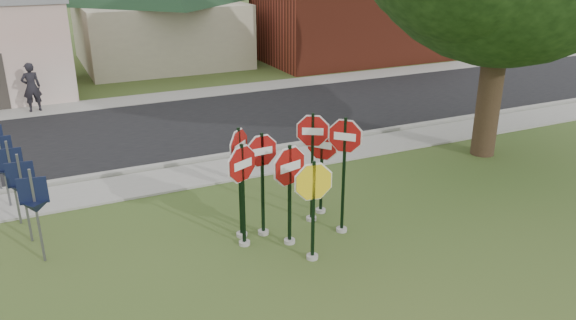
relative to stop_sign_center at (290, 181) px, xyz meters
name	(u,v)px	position (x,y,z in m)	size (l,w,h in m)	color
ground	(321,264)	(0.20, -1.04, -1.44)	(120.00, 120.00, 0.00)	#32501E
sidewalk_near	(228,170)	(0.20, 4.46, -1.41)	(60.00, 1.60, 0.06)	gray
road	(185,127)	(0.20, 8.96, -1.42)	(60.00, 7.00, 0.04)	black
sidewalk_far	(157,98)	(0.20, 13.26, -1.41)	(60.00, 1.60, 0.06)	gray
curb	(217,157)	(0.20, 5.46, -1.37)	(60.00, 0.20, 0.14)	gray
stop_sign_center	(290,181)	(0.00, 0.00, 0.00)	(1.12, 0.34, 2.35)	#9C9992
stop_sign_yellow	(313,199)	(0.14, -0.78, -0.10)	(1.07, 0.24, 2.24)	#9C9992
stop_sign_left	(243,182)	(-0.91, 0.34, 0.02)	(0.98, 0.48, 2.39)	#9C9992
stop_sign_right	(344,160)	(1.28, -0.03, 0.27)	(0.73, 0.74, 2.75)	#9C9992
stop_sign_back_right	(312,153)	(0.91, 0.74, 0.22)	(0.88, 0.53, 2.68)	#9C9992
stop_sign_back_left	(262,172)	(-0.35, 0.61, 0.05)	(0.98, 0.24, 2.45)	#9C9992
stop_sign_far_right	(322,159)	(1.31, 1.03, -0.08)	(0.67, 0.84, 2.25)	#9C9992
stop_sign_far_left	(240,168)	(-0.82, 0.71, 0.17)	(0.77, 0.72, 2.61)	#9C9992
route_sign_row	(12,174)	(-5.20, 3.46, -0.22)	(1.43, 4.63, 2.00)	#59595E
building_brick	(354,15)	(12.20, 17.45, 0.97)	(10.20, 6.20, 4.75)	maroon
pedestrian	(31,87)	(-4.48, 13.21, -0.45)	(0.68, 0.44, 1.86)	black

